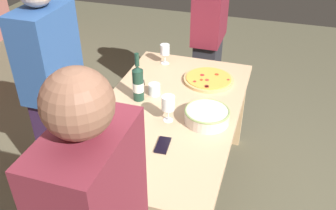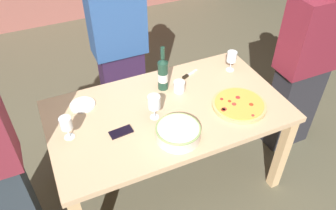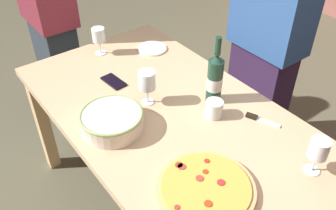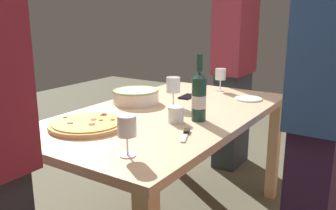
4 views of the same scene
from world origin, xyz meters
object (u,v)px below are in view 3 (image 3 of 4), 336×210
(wine_glass_far_left, at_px, (147,82))
(person_guest_right, at_px, (49,18))
(cup_amber, at_px, (214,109))
(pizza, at_px, (206,188))
(wine_glass_near_pizza, at_px, (99,36))
(cell_phone, at_px, (114,81))
(serving_bowl, at_px, (112,120))
(wine_bottle, at_px, (215,78))
(wine_glass_by_bottle, at_px, (319,149))
(pizza_knife, at_px, (258,119))
(person_host, at_px, (267,44))
(dining_table, at_px, (168,126))
(side_plate, at_px, (152,49))

(wine_glass_far_left, relative_size, person_guest_right, 0.11)
(cup_amber, bearing_deg, pizza, -46.56)
(pizza, xyz_separation_m, wine_glass_near_pizza, (-1.12, 0.18, 0.10))
(cup_amber, height_order, cell_phone, cup_amber)
(serving_bowl, xyz_separation_m, wine_bottle, (0.12, 0.49, 0.08))
(serving_bowl, relative_size, cup_amber, 3.42)
(pizza, xyz_separation_m, person_guest_right, (-1.59, 0.08, 0.06))
(wine_glass_near_pizza, relative_size, cell_phone, 1.10)
(wine_bottle, height_order, wine_glass_near_pizza, wine_bottle)
(cup_amber, relative_size, person_guest_right, 0.05)
(serving_bowl, relative_size, wine_bottle, 0.82)
(wine_glass_far_left, bearing_deg, serving_bowl, -75.29)
(wine_glass_near_pizza, xyz_separation_m, wine_glass_by_bottle, (1.29, 0.22, 0.01))
(wine_glass_near_pizza, bearing_deg, pizza, -9.13)
(wine_glass_near_pizza, height_order, person_guest_right, person_guest_right)
(pizza, distance_m, serving_bowl, 0.52)
(wine_glass_far_left, height_order, pizza_knife, wine_glass_far_left)
(wine_bottle, bearing_deg, cup_amber, -41.46)
(person_host, bearing_deg, pizza, 23.33)
(dining_table, bearing_deg, person_guest_right, -175.43)
(wine_glass_near_pizza, height_order, person_host, person_host)
(dining_table, distance_m, side_plate, 0.59)
(pizza, bearing_deg, cup_amber, 133.44)
(wine_bottle, distance_m, pizza_knife, 0.27)
(wine_glass_far_left, bearing_deg, pizza_knife, 38.44)
(wine_bottle, bearing_deg, wine_glass_far_left, -123.65)
(wine_glass_far_left, distance_m, person_host, 0.82)
(cup_amber, bearing_deg, cell_phone, -155.82)
(dining_table, height_order, wine_glass_by_bottle, wine_glass_by_bottle)
(cell_phone, relative_size, person_host, 0.09)
(person_host, height_order, person_guest_right, person_guest_right)
(pizza_knife, relative_size, person_host, 0.10)
(wine_bottle, xyz_separation_m, wine_glass_near_pizza, (-0.72, -0.22, -0.02))
(serving_bowl, height_order, person_guest_right, person_guest_right)
(wine_bottle, xyz_separation_m, person_host, (-0.15, 0.55, -0.07))
(wine_glass_far_left, xyz_separation_m, cup_amber, (0.27, 0.18, -0.08))
(serving_bowl, relative_size, wine_glass_by_bottle, 1.73)
(serving_bowl, bearing_deg, pizza, 10.90)
(serving_bowl, xyz_separation_m, pizza_knife, (0.35, 0.56, -0.04))
(dining_table, relative_size, wine_glass_by_bottle, 9.90)
(cell_phone, bearing_deg, pizza_knife, -65.25)
(cup_amber, bearing_deg, person_guest_right, -169.55)
(pizza, height_order, serving_bowl, serving_bowl)
(pizza, xyz_separation_m, serving_bowl, (-0.51, -0.10, 0.03))
(serving_bowl, relative_size, wine_glass_near_pizza, 1.76)
(dining_table, bearing_deg, wine_glass_far_left, -162.04)
(wine_glass_far_left, bearing_deg, person_guest_right, -176.96)
(person_guest_right, bearing_deg, side_plate, 25.87)
(wine_glass_by_bottle, relative_size, cup_amber, 1.98)
(dining_table, xyz_separation_m, cell_phone, (-0.36, -0.08, 0.10))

